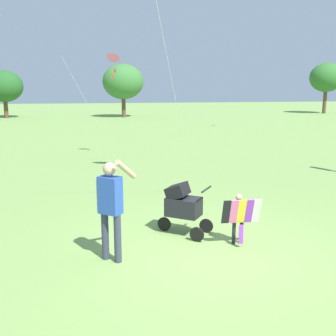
# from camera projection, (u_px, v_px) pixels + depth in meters

# --- Properties ---
(ground_plane) EXTENTS (120.00, 120.00, 0.00)m
(ground_plane) POSITION_uv_depth(u_px,v_px,m) (214.00, 255.00, 6.93)
(ground_plane) COLOR #75994C
(treeline_distant) EXTENTS (40.25, 5.76, 5.21)m
(treeline_distant) POSITION_uv_depth(u_px,v_px,m) (57.00, 81.00, 35.73)
(treeline_distant) COLOR brown
(treeline_distant) RESTS_ON ground
(child_with_butterfly_kite) EXTENTS (0.70, 0.35, 0.94)m
(child_with_butterfly_kite) POSITION_uv_depth(u_px,v_px,m) (239.00, 214.00, 7.29)
(child_with_butterfly_kite) COLOR #232328
(child_with_butterfly_kite) RESTS_ON ground
(person_adult_flyer) EXTENTS (0.67, 0.46, 1.75)m
(person_adult_flyer) POSITION_uv_depth(u_px,v_px,m) (111.00, 202.00, 6.54)
(person_adult_flyer) COLOR #33384C
(person_adult_flyer) RESTS_ON ground
(stroller) EXTENTS (1.06, 0.89, 1.03)m
(stroller) POSITION_uv_depth(u_px,v_px,m) (183.00, 204.00, 7.82)
(stroller) COLOR black
(stroller) RESTS_ON ground
(kite_orange_delta) EXTENTS (2.07, 2.85, 4.10)m
(kite_orange_delta) POSITION_uv_depth(u_px,v_px,m) (113.00, 59.00, 15.38)
(kite_orange_delta) COLOR pink
(kite_orange_delta) RESTS_ON ground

